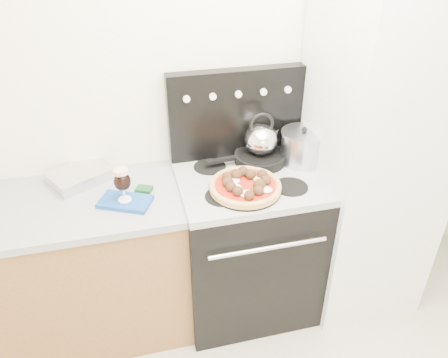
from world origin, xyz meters
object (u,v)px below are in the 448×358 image
object	(u,v)px
base_cabinet	(51,276)
oven_mitt	(125,202)
tea_kettle	(261,137)
stock_pot	(303,147)
pizza	(245,185)
beer_glass	(123,185)
fridge	(370,158)
stove_body	(246,245)
pizza_pan	(245,190)
skillet	(260,158)

from	to	relation	value
base_cabinet	oven_mitt	distance (m)	0.66
tea_kettle	stock_pot	xyz separation A→B (m)	(0.23, -0.05, -0.07)
stock_pot	pizza	bearing A→B (deg)	-151.31
base_cabinet	tea_kettle	distance (m)	1.38
base_cabinet	beer_glass	world-z (taller)	beer_glass
oven_mitt	tea_kettle	xyz separation A→B (m)	(0.76, 0.20, 0.16)
pizza	stock_pot	distance (m)	0.45
stock_pot	base_cabinet	bearing A→B (deg)	-177.44
fridge	pizza	world-z (taller)	fridge
pizza	tea_kettle	bearing A→B (deg)	58.16
oven_mitt	tea_kettle	bearing A→B (deg)	14.85
tea_kettle	stove_body	bearing A→B (deg)	-137.21
base_cabinet	pizza_pan	world-z (taller)	pizza_pan
fridge	pizza_pan	xyz separation A→B (m)	(-0.76, -0.10, -0.02)
oven_mitt	pizza	bearing A→B (deg)	-6.17
stock_pot	oven_mitt	bearing A→B (deg)	-171.33
oven_mitt	skillet	world-z (taller)	skillet
stove_body	stock_pot	bearing A→B (deg)	14.87
beer_glass	tea_kettle	xyz separation A→B (m)	(0.76, 0.20, 0.06)
pizza	skillet	xyz separation A→B (m)	(0.17, 0.27, -0.01)
beer_glass	skillet	size ratio (longest dim) A/B	0.62
beer_glass	skillet	xyz separation A→B (m)	(0.76, 0.20, -0.06)
base_cabinet	beer_glass	size ratio (longest dim) A/B	8.11
fridge	stock_pot	world-z (taller)	fridge
fridge	oven_mitt	size ratio (longest dim) A/B	7.56
stock_pot	skillet	bearing A→B (deg)	167.43
pizza_pan	pizza	xyz separation A→B (m)	(0.00, 0.00, 0.03)
pizza_pan	pizza	size ratio (longest dim) A/B	1.00
base_cabinet	skillet	xyz separation A→B (m)	(1.21, 0.12, 0.52)
fridge	skillet	world-z (taller)	fridge
beer_glass	pizza	distance (m)	0.60
base_cabinet	stock_pot	xyz separation A→B (m)	(1.44, 0.06, 0.58)
oven_mitt	skillet	size ratio (longest dim) A/B	0.87
stock_pot	fridge	bearing A→B (deg)	-17.54
base_cabinet	fridge	world-z (taller)	fridge
pizza	beer_glass	bearing A→B (deg)	173.83
base_cabinet	tea_kettle	world-z (taller)	tea_kettle
base_cabinet	tea_kettle	size ratio (longest dim) A/B	7.05
fridge	skillet	bearing A→B (deg)	164.35
base_cabinet	tea_kettle	xyz separation A→B (m)	(1.21, 0.12, 0.64)
stove_body	skillet	distance (m)	0.54
base_cabinet	oven_mitt	bearing A→B (deg)	-10.92
pizza	skillet	world-z (taller)	pizza
stock_pot	tea_kettle	bearing A→B (deg)	167.43
pizza	tea_kettle	distance (m)	0.34
stock_pot	pizza_pan	bearing A→B (deg)	-151.31
fridge	pizza	xyz separation A→B (m)	(-0.76, -0.10, 0.01)
stove_body	tea_kettle	distance (m)	0.66
pizza_pan	tea_kettle	bearing A→B (deg)	58.16
tea_kettle	beer_glass	bearing A→B (deg)	-174.72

